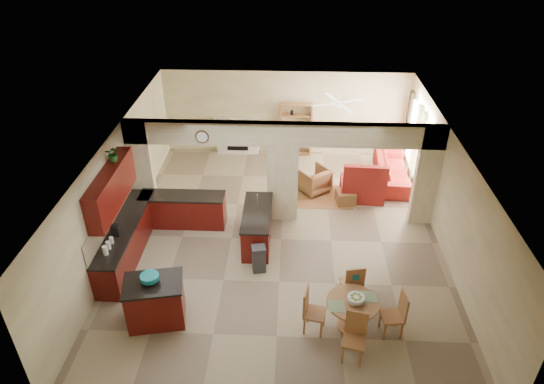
{
  "coord_description": "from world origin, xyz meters",
  "views": [
    {
      "loc": [
        0.2,
        -9.93,
        7.58
      ],
      "look_at": [
        -0.25,
        0.3,
        1.24
      ],
      "focal_mm": 32.0,
      "sensor_mm": 36.0,
      "label": 1
    }
  ],
  "objects_px": {
    "dining_table": "(352,310)",
    "armchair": "(314,180)",
    "sofa": "(392,170)",
    "kitchen_island": "(155,301)"
  },
  "relations": [
    {
      "from": "kitchen_island",
      "to": "sofa",
      "type": "bearing_deg",
      "value": 35.18
    },
    {
      "from": "kitchen_island",
      "to": "dining_table",
      "type": "distance_m",
      "value": 3.97
    },
    {
      "from": "kitchen_island",
      "to": "armchair",
      "type": "bearing_deg",
      "value": 46.48
    },
    {
      "from": "sofa",
      "to": "armchair",
      "type": "distance_m",
      "value": 2.51
    },
    {
      "from": "sofa",
      "to": "armchair",
      "type": "relative_size",
      "value": 2.99
    },
    {
      "from": "dining_table",
      "to": "armchair",
      "type": "height_order",
      "value": "armchair"
    },
    {
      "from": "dining_table",
      "to": "armchair",
      "type": "bearing_deg",
      "value": 96.37
    },
    {
      "from": "armchair",
      "to": "dining_table",
      "type": "bearing_deg",
      "value": 59.45
    },
    {
      "from": "dining_table",
      "to": "armchair",
      "type": "relative_size",
      "value": 1.29
    },
    {
      "from": "dining_table",
      "to": "sofa",
      "type": "height_order",
      "value": "dining_table"
    }
  ]
}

